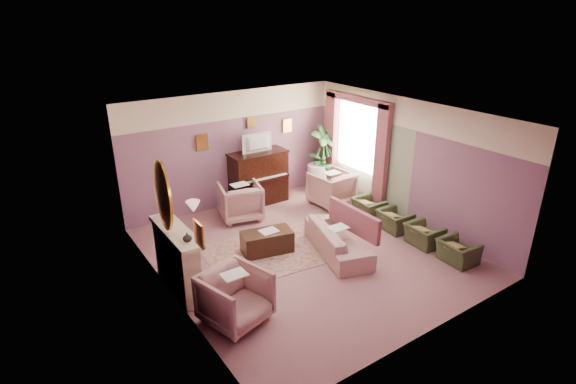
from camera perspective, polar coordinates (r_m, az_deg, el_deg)
floor at (r=9.16m, az=2.26°, el=-7.60°), size 5.50×6.00×0.01m
ceiling at (r=8.13m, az=2.56°, el=9.76°), size 5.50×6.00×0.01m
wall_back at (r=10.96m, az=-6.98°, el=5.38°), size 5.50×0.02×2.80m
wall_front at (r=6.62m, az=18.11°, el=-7.46°), size 5.50×0.02×2.80m
wall_left at (r=7.38m, az=-15.10°, el=-3.91°), size 0.02×6.00×2.80m
wall_right at (r=10.33m, az=14.80°, el=3.72°), size 0.02×6.00×2.80m
picture_rail_band at (r=10.69m, az=-7.22°, el=10.88°), size 5.50×0.01×0.65m
stripe_panel at (r=11.26m, az=9.69°, el=3.95°), size 0.01×3.00×2.15m
fireplace_surround at (r=7.99m, az=-13.90°, el=-8.58°), size 0.30×1.40×1.10m
fireplace_inset at (r=8.09m, az=-13.14°, el=-9.31°), size 0.18×0.72×0.68m
fire_ember at (r=8.20m, az=-12.77°, el=-10.31°), size 0.06×0.54×0.10m
mantel_shelf at (r=7.73m, az=-14.08°, el=-4.89°), size 0.40×1.55×0.07m
hearth at (r=8.33m, az=-12.26°, el=-11.40°), size 0.55×1.50×0.02m
mirror_frame at (r=7.41m, az=-15.58°, el=-0.46°), size 0.04×0.72×1.20m
mirror_glass at (r=7.42m, az=-15.40°, el=-0.42°), size 0.01×0.60×1.06m
sconce_shade at (r=6.45m, az=-11.95°, el=-1.83°), size 0.20×0.20×0.16m
piano at (r=11.16m, az=-3.76°, el=1.75°), size 1.40×0.60×1.30m
piano_keyshelf at (r=10.86m, az=-2.83°, el=1.56°), size 1.30×0.12×0.06m
piano_keys at (r=10.84m, az=-2.83°, el=1.75°), size 1.20×0.08×0.02m
piano_top at (r=10.95m, az=-3.85°, el=4.98°), size 1.45×0.65×0.04m
television at (r=10.83m, az=-3.75°, el=6.38°), size 0.80×0.12×0.48m
print_back_left at (r=10.52m, az=-10.84°, el=6.23°), size 0.30×0.03×0.38m
print_back_right at (r=11.59m, az=-0.10°, el=8.42°), size 0.26×0.03×0.34m
print_back_mid at (r=11.00m, az=-4.69°, el=8.77°), size 0.22×0.03×0.26m
print_left_wall at (r=6.24m, az=-11.26°, el=-5.30°), size 0.03×0.28×0.36m
window_blind at (r=11.24m, az=8.89°, el=7.29°), size 0.03×1.40×1.80m
curtain_left at (r=10.67m, az=11.78°, el=4.02°), size 0.16×0.34×2.60m
curtain_right at (r=11.96m, az=5.51°, el=6.38°), size 0.16×0.34×2.60m
pelmet at (r=10.99m, az=8.85°, el=11.56°), size 0.16×2.20×0.16m
mantel_plant at (r=8.13m, az=-15.52°, el=-2.30°), size 0.16×0.16×0.28m
mantel_vase at (r=7.26m, az=-12.67°, el=-5.63°), size 0.16×0.16×0.16m
area_rug at (r=9.13m, az=-2.27°, el=-7.65°), size 2.67×2.05×0.01m
coffee_table at (r=9.06m, az=-2.69°, el=-6.33°), size 1.08×0.70×0.45m
table_paper at (r=8.98m, az=-2.44°, el=-4.95°), size 0.35×0.28×0.01m
sofa at (r=9.03m, az=6.37°, el=-5.41°), size 0.64×1.91×0.77m
sofa_throw at (r=9.17m, az=8.34°, el=-3.55°), size 0.10×1.45×0.53m
floral_armchair_left at (r=10.42m, az=-6.10°, el=-0.94°), size 0.91×0.91×0.94m
floral_armchair_right at (r=11.15m, az=5.52°, el=0.68°), size 0.91×0.91×0.94m
floral_armchair_front at (r=7.14m, az=-6.72°, el=-12.85°), size 0.91×0.91×0.94m
olive_chair_a at (r=9.27m, az=20.79°, el=-6.69°), size 0.49×0.69×0.60m
olive_chair_b at (r=9.68m, az=16.91°, el=-4.87°), size 0.49×0.69×0.60m
olive_chair_c at (r=10.15m, az=13.39°, el=-3.18°), size 0.49×0.69×0.60m
olive_chair_d at (r=10.66m, az=10.20°, el=-1.64°), size 0.49×0.69×0.60m
side_table at (r=12.09m, az=3.71°, el=1.88°), size 0.52×0.52×0.70m
side_plant_big at (r=11.92m, az=3.77°, el=4.22°), size 0.30×0.30×0.34m
side_plant_small at (r=11.93m, az=4.51°, el=4.06°), size 0.16×0.16×0.28m
palm_pot at (r=12.18m, az=4.44°, el=1.11°), size 0.34×0.34×0.34m
palm_plant at (r=11.89m, az=4.56°, el=5.11°), size 0.76×0.76×1.44m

